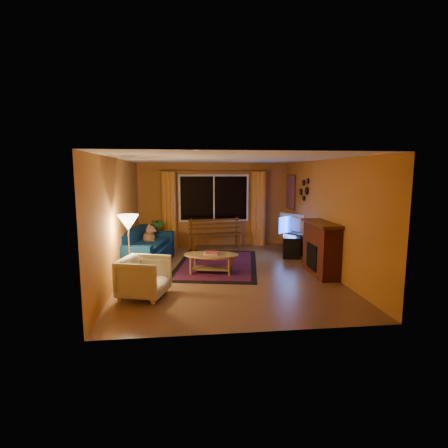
{
  "coord_description": "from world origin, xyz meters",
  "views": [
    {
      "loc": [
        -0.91,
        -7.53,
        2.21
      ],
      "look_at": [
        0.0,
        0.3,
        1.05
      ],
      "focal_mm": 28.0,
      "sensor_mm": 36.0,
      "label": 1
    }
  ],
  "objects": [
    {
      "name": "bench",
      "position": [
        -0.0,
        2.35,
        0.23
      ],
      "size": [
        1.55,
        0.64,
        0.45
      ],
      "primitive_type": "cube",
      "rotation": [
        0.0,
        0.0,
        0.13
      ],
      "color": "#4D260A",
      "rests_on": "ground"
    },
    {
      "name": "wall_right",
      "position": [
        2.26,
        0.0,
        1.25
      ],
      "size": [
        0.02,
        6.0,
        2.5
      ],
      "primitive_type": "cube",
      "color": "#C0742A",
      "rests_on": "ground"
    },
    {
      "name": "fireplace",
      "position": [
        2.05,
        -0.4,
        0.55
      ],
      "size": [
        0.4,
        1.2,
        1.1
      ],
      "primitive_type": "cube",
      "color": "maroon",
      "rests_on": "ground"
    },
    {
      "name": "curtain_rod",
      "position": [
        0.0,
        2.9,
        2.25
      ],
      "size": [
        3.2,
        0.03,
        0.03
      ],
      "primitive_type": "cylinder",
      "rotation": [
        0.0,
        1.57,
        0.0
      ],
      "color": "#BF8C3F",
      "rests_on": "wall_back"
    },
    {
      "name": "mirror_cluster",
      "position": [
        2.21,
        1.3,
        1.8
      ],
      "size": [
        0.06,
        0.6,
        0.56
      ],
      "primitive_type": null,
      "color": "black",
      "rests_on": "wall_right"
    },
    {
      "name": "curtain_right",
      "position": [
        1.35,
        2.88,
        1.12
      ],
      "size": [
        0.36,
        0.36,
        2.24
      ],
      "primitive_type": "cylinder",
      "color": "orange",
      "rests_on": "ground"
    },
    {
      "name": "tv_console",
      "position": [
        2.0,
        1.57,
        0.27
      ],
      "size": [
        0.77,
        1.38,
        0.55
      ],
      "primitive_type": "cube",
      "rotation": [
        0.0,
        0.0,
        -0.27
      ],
      "color": "black",
      "rests_on": "ground"
    },
    {
      "name": "dog",
      "position": [
        -1.79,
        1.25,
        0.64
      ],
      "size": [
        0.3,
        0.41,
        0.44
      ],
      "primitive_type": null,
      "rotation": [
        0.0,
        0.0,
        0.03
      ],
      "color": "brown",
      "rests_on": "sofa"
    },
    {
      "name": "television",
      "position": [
        2.0,
        1.57,
        0.82
      ],
      "size": [
        0.65,
        0.85,
        0.55
      ],
      "primitive_type": "imported",
      "rotation": [
        0.0,
        0.0,
        2.18
      ],
      "color": "black",
      "rests_on": "tv_console"
    },
    {
      "name": "coffee_table",
      "position": [
        -0.32,
        -0.07,
        0.22
      ],
      "size": [
        1.46,
        1.46,
        0.44
      ],
      "primitive_type": "cylinder",
      "rotation": [
        0.0,
        0.0,
        -0.24
      ],
      "color": "olive",
      "rests_on": "ground"
    },
    {
      "name": "armchair",
      "position": [
        -1.63,
        -1.39,
        0.4
      ],
      "size": [
        0.93,
        0.96,
        0.8
      ],
      "primitive_type": "imported",
      "rotation": [
        0.0,
        0.0,
        1.27
      ],
      "color": "beige",
      "rests_on": "ground"
    },
    {
      "name": "floor_lamp",
      "position": [
        -1.96,
        -0.81,
        0.71
      ],
      "size": [
        0.29,
        0.29,
        1.41
      ],
      "primitive_type": "cylinder",
      "rotation": [
        0.0,
        0.0,
        -0.28
      ],
      "color": "#BF8C3F",
      "rests_on": "ground"
    },
    {
      "name": "curtain_left",
      "position": [
        -1.35,
        2.88,
        1.12
      ],
      "size": [
        0.36,
        0.36,
        2.24
      ],
      "primitive_type": "cylinder",
      "color": "orange",
      "rests_on": "ground"
    },
    {
      "name": "floor",
      "position": [
        0.0,
        0.0,
        -0.01
      ],
      "size": [
        4.5,
        6.0,
        0.02
      ],
      "primitive_type": "cube",
      "color": "brown",
      "rests_on": "ground"
    },
    {
      "name": "painting",
      "position": [
        2.22,
        2.45,
        1.65
      ],
      "size": [
        0.04,
        0.76,
        0.96
      ],
      "primitive_type": "cube",
      "color": "#DC480D",
      "rests_on": "wall_right"
    },
    {
      "name": "window",
      "position": [
        0.0,
        2.94,
        1.45
      ],
      "size": [
        2.0,
        0.02,
        1.3
      ],
      "primitive_type": "cube",
      "color": "black",
      "rests_on": "wall_back"
    },
    {
      "name": "ceiling",
      "position": [
        0.0,
        0.0,
        2.51
      ],
      "size": [
        4.5,
        6.0,
        0.02
      ],
      "primitive_type": "cube",
      "color": "white",
      "rests_on": "ground"
    },
    {
      "name": "sofa",
      "position": [
        -1.84,
        0.78,
        0.42
      ],
      "size": [
        1.31,
        2.23,
        0.85
      ],
      "primitive_type": "cube",
      "rotation": [
        0.0,
        0.0,
        -0.21
      ],
      "color": "#08223E",
      "rests_on": "ground"
    },
    {
      "name": "rug",
      "position": [
        -0.13,
        0.68,
        0.01
      ],
      "size": [
        2.42,
        3.29,
        0.02
      ],
      "primitive_type": "cube",
      "rotation": [
        0.0,
        0.0,
        -0.19
      ],
      "color": "#600912",
      "rests_on": "ground"
    },
    {
      "name": "potted_plant",
      "position": [
        -1.71,
        2.29,
        0.44
      ],
      "size": [
        0.65,
        0.65,
        0.89
      ],
      "primitive_type": "imported",
      "rotation": [
        0.0,
        0.0,
        -0.42
      ],
      "color": "#235B1E",
      "rests_on": "ground"
    },
    {
      "name": "wall_left",
      "position": [
        -2.26,
        0.0,
        1.25
      ],
      "size": [
        0.02,
        6.0,
        2.5
      ],
      "primitive_type": "cube",
      "color": "#C0742A",
      "rests_on": "ground"
    },
    {
      "name": "wall_back",
      "position": [
        0.0,
        3.01,
        1.25
      ],
      "size": [
        4.5,
        0.02,
        2.5
      ],
      "primitive_type": "cube",
      "color": "#C0742A",
      "rests_on": "ground"
    }
  ]
}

